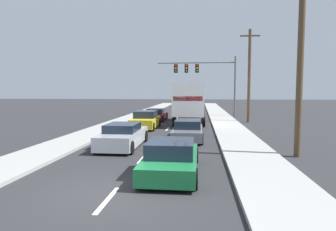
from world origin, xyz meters
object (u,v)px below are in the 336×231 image
(car_green, at_px, (171,158))
(car_yellow, at_px, (146,120))
(box_truck, at_px, (190,101))
(car_gray, at_px, (188,131))
(traffic_signal_mast, at_px, (199,72))
(car_silver, at_px, (123,136))
(car_maroon, at_px, (156,115))
(utility_pole_near, at_px, (300,56))
(utility_pole_mid, at_px, (249,75))

(car_green, bearing_deg, car_yellow, 104.51)
(box_truck, height_order, car_gray, box_truck)
(traffic_signal_mast, bearing_deg, car_yellow, -109.84)
(car_yellow, xyz_separation_m, car_silver, (0.26, -7.87, -0.04))
(box_truck, bearing_deg, car_gray, -88.91)
(car_maroon, xyz_separation_m, car_yellow, (0.10, -6.36, 0.08))
(car_gray, height_order, utility_pole_near, utility_pole_near)
(box_truck, relative_size, traffic_signal_mast, 0.96)
(car_maroon, distance_m, box_truck, 4.70)
(car_gray, distance_m, utility_pole_mid, 12.42)
(car_maroon, distance_m, car_yellow, 6.36)
(car_gray, xyz_separation_m, utility_pole_mid, (5.27, 10.55, 3.90))
(car_maroon, bearing_deg, traffic_signal_mast, 50.65)
(box_truck, distance_m, car_green, 16.23)
(car_gray, relative_size, utility_pole_mid, 0.52)
(box_truck, height_order, traffic_signal_mast, traffic_signal_mast)
(car_green, bearing_deg, car_gray, 87.81)
(box_truck, xyz_separation_m, utility_pole_near, (5.22, -12.89, 2.44))
(car_yellow, relative_size, car_gray, 0.96)
(car_maroon, distance_m, car_green, 19.26)
(box_truck, relative_size, car_green, 1.94)
(car_yellow, height_order, utility_pole_near, utility_pole_near)
(box_truck, distance_m, car_gray, 8.76)
(car_silver, xyz_separation_m, box_truck, (3.13, 11.43, 1.43))
(car_silver, height_order, car_gray, car_silver)
(car_green, relative_size, utility_pole_near, 0.52)
(car_gray, xyz_separation_m, traffic_signal_mast, (0.62, 16.63, 4.58))
(box_truck, distance_m, utility_pole_near, 14.12)
(car_yellow, bearing_deg, car_green, -75.49)
(traffic_signal_mast, xyz_separation_m, utility_pole_mid, (4.65, -6.08, -0.68))
(box_truck, bearing_deg, utility_pole_mid, 19.43)
(car_silver, height_order, car_green, car_silver)
(car_green, bearing_deg, utility_pole_mid, 72.92)
(utility_pole_mid, bearing_deg, car_yellow, -148.15)
(car_maroon, relative_size, car_silver, 0.98)
(box_truck, relative_size, utility_pole_mid, 1.00)
(car_silver, bearing_deg, utility_pole_mid, 57.33)
(car_green, bearing_deg, traffic_signal_mast, 87.85)
(utility_pole_near, bearing_deg, utility_pole_mid, 89.18)
(utility_pole_mid, bearing_deg, car_green, -107.08)
(car_silver, distance_m, car_green, 5.61)
(car_green, relative_size, traffic_signal_mast, 0.50)
(box_truck, height_order, car_green, box_truck)
(utility_pole_mid, bearing_deg, car_maroon, 174.37)
(traffic_signal_mast, bearing_deg, car_green, -92.15)
(car_maroon, bearing_deg, box_truck, -38.77)
(car_yellow, relative_size, car_green, 0.98)
(utility_pole_mid, bearing_deg, car_gray, -116.53)
(car_silver, relative_size, car_green, 1.05)
(car_gray, height_order, traffic_signal_mast, traffic_signal_mast)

